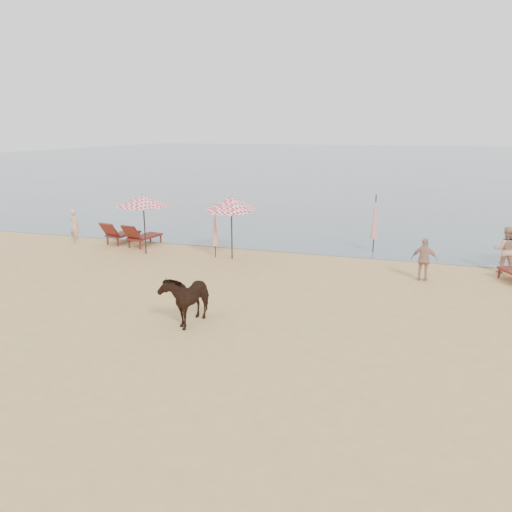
{
  "coord_description": "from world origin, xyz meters",
  "views": [
    {
      "loc": [
        4.64,
        -9.63,
        5.04
      ],
      "look_at": [
        0.0,
        5.0,
        1.1
      ],
      "focal_mm": 35.0,
      "sensor_mm": 36.0,
      "label": 1
    }
  ],
  "objects": [
    {
      "name": "umbrella_closed_right",
      "position": [
        3.18,
        11.14,
        1.49
      ],
      "size": [
        0.29,
        0.29,
        2.42
      ],
      "rotation": [
        0.0,
        0.0,
        0.09
      ],
      "color": "black",
      "rests_on": "ground"
    },
    {
      "name": "beachgoer_right_b",
      "position": [
        5.14,
        7.6,
        0.74
      ],
      "size": [
        0.89,
        0.42,
        1.47
      ],
      "primitive_type": "imported",
      "rotation": [
        0.0,
        0.0,
        3.07
      ],
      "color": "tan",
      "rests_on": "ground"
    },
    {
      "name": "umbrella_open_left_b",
      "position": [
        -2.08,
        8.4,
        2.23
      ],
      "size": [
        2.02,
        2.06,
        2.57
      ],
      "rotation": [
        0.0,
        0.0,
        0.36
      ],
      "color": "black",
      "rests_on": "ground"
    },
    {
      "name": "umbrella_closed_left",
      "position": [
        -2.79,
        8.4,
        1.24
      ],
      "size": [
        0.24,
        0.24,
        2.01
      ],
      "rotation": [
        0.0,
        0.0,
        0.35
      ],
      "color": "black",
      "rests_on": "ground"
    },
    {
      "name": "ground",
      "position": [
        0.0,
        0.0,
        0.0
      ],
      "size": [
        120.0,
        120.0,
        0.0
      ],
      "primitive_type": "plane",
      "color": "tan",
      "rests_on": "ground"
    },
    {
      "name": "beachgoer_left",
      "position": [
        -9.87,
        9.0,
        0.76
      ],
      "size": [
        0.66,
        0.55,
        1.53
      ],
      "primitive_type": "imported",
      "rotation": [
        0.0,
        0.0,
        2.74
      ],
      "color": "tan",
      "rests_on": "ground"
    },
    {
      "name": "lounger_cluster_left",
      "position": [
        -7.22,
        9.28,
        0.49
      ],
      "size": [
        2.3,
        2.23,
        0.71
      ],
      "rotation": [
        0.0,
        0.0,
        -0.18
      ],
      "color": "maroon",
      "rests_on": "ground"
    },
    {
      "name": "beachgoer_right_a",
      "position": [
        7.9,
        9.5,
        0.84
      ],
      "size": [
        0.85,
        0.68,
        1.68
      ],
      "primitive_type": "imported",
      "rotation": [
        0.0,
        0.0,
        3.09
      ],
      "color": "tan",
      "rests_on": "ground"
    },
    {
      "name": "umbrella_open_left_a",
      "position": [
        -5.76,
        8.08,
        2.21
      ],
      "size": [
        2.16,
        2.16,
        2.46
      ],
      "rotation": [
        0.0,
        0.0,
        -0.14
      ],
      "color": "black",
      "rests_on": "ground"
    },
    {
      "name": "sea",
      "position": [
        0.0,
        80.0,
        0.0
      ],
      "size": [
        160.0,
        140.0,
        0.06
      ],
      "primitive_type": "cube",
      "color": "#51606B",
      "rests_on": "ground"
    },
    {
      "name": "cow",
      "position": [
        -0.89,
        1.75,
        0.7
      ],
      "size": [
        0.91,
        1.73,
        1.4
      ],
      "primitive_type": "imported",
      "rotation": [
        0.0,
        0.0,
        -0.1
      ],
      "color": "black",
      "rests_on": "ground"
    }
  ]
}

